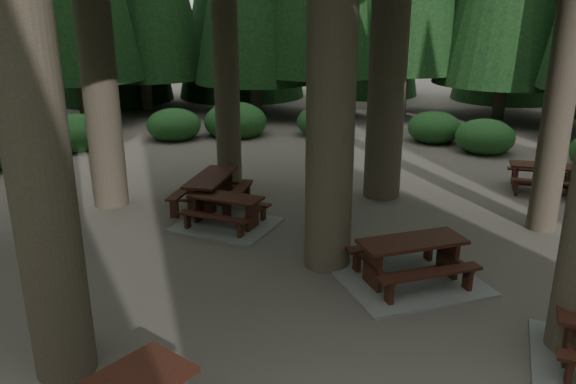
{
  "coord_description": "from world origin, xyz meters",
  "views": [
    {
      "loc": [
        0.14,
        -9.25,
        4.52
      ],
      "look_at": [
        0.07,
        1.1,
        1.1
      ],
      "focal_mm": 35.0,
      "sensor_mm": 36.0,
      "label": 1
    }
  ],
  "objects_px": {
    "picnic_table_a": "(410,268)",
    "picnic_table_b": "(211,187)",
    "picnic_table_c": "(226,216)",
    "picnic_table_d": "(543,174)"
  },
  "relations": [
    {
      "from": "picnic_table_a",
      "to": "picnic_table_d",
      "type": "height_order",
      "value": "picnic_table_a"
    },
    {
      "from": "picnic_table_b",
      "to": "picnic_table_d",
      "type": "bearing_deg",
      "value": -68.28
    },
    {
      "from": "picnic_table_d",
      "to": "picnic_table_c",
      "type": "bearing_deg",
      "value": -146.35
    },
    {
      "from": "picnic_table_a",
      "to": "picnic_table_b",
      "type": "relative_size",
      "value": 1.32
    },
    {
      "from": "picnic_table_a",
      "to": "picnic_table_b",
      "type": "height_order",
      "value": "picnic_table_b"
    },
    {
      "from": "picnic_table_c",
      "to": "picnic_table_a",
      "type": "bearing_deg",
      "value": -13.72
    },
    {
      "from": "picnic_table_b",
      "to": "picnic_table_d",
      "type": "distance_m",
      "value": 8.42
    },
    {
      "from": "picnic_table_c",
      "to": "picnic_table_d",
      "type": "distance_m",
      "value": 8.24
    },
    {
      "from": "picnic_table_b",
      "to": "picnic_table_d",
      "type": "relative_size",
      "value": 1.11
    },
    {
      "from": "picnic_table_a",
      "to": "picnic_table_d",
      "type": "bearing_deg",
      "value": 30.41
    }
  ]
}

